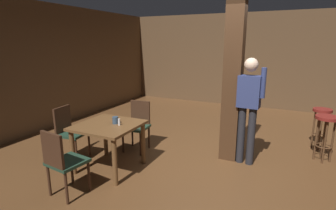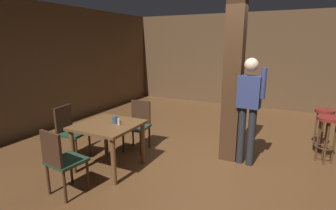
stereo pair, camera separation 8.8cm
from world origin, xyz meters
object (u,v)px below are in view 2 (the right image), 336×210
at_px(chair_south, 61,159).
at_px(napkin_cup, 115,120).
at_px(chair_west, 70,129).
at_px(bar_stool_near, 328,129).
at_px(bar_stool_mid, 323,120).
at_px(salt_shaker, 119,122).
at_px(dining_table, 108,132).
at_px(standing_person, 249,104).
at_px(chair_north, 138,123).

height_order(chair_south, napkin_cup, chair_south).
height_order(chair_west, bar_stool_near, chair_west).
distance_m(chair_south, bar_stool_mid, 4.44).
distance_m(napkin_cup, salt_shaker, 0.11).
xyz_separation_m(dining_table, salt_shaker, (0.18, 0.03, 0.18)).
bearing_deg(bar_stool_near, napkin_cup, -150.67).
distance_m(napkin_cup, standing_person, 2.09).
bearing_deg(salt_shaker, bar_stool_mid, 38.74).
xyz_separation_m(napkin_cup, bar_stool_mid, (2.95, 2.25, -0.22)).
relative_size(napkin_cup, standing_person, 0.06).
relative_size(dining_table, chair_north, 1.02).
xyz_separation_m(chair_south, napkin_cup, (0.13, 0.95, 0.28)).
bearing_deg(standing_person, napkin_cup, -150.23).
bearing_deg(standing_person, dining_table, -149.70).
distance_m(dining_table, napkin_cup, 0.21).
bearing_deg(chair_north, napkin_cup, -83.65).
height_order(salt_shaker, standing_person, standing_person).
height_order(chair_west, standing_person, standing_person).
distance_m(dining_table, standing_person, 2.22).
xyz_separation_m(chair_south, standing_person, (1.94, 1.98, 0.50)).
bearing_deg(chair_west, napkin_cup, 2.91).
relative_size(chair_south, salt_shaker, 8.94).
xyz_separation_m(chair_west, bar_stool_near, (3.90, 1.72, 0.08)).
relative_size(salt_shaker, standing_person, 0.06).
bearing_deg(dining_table, chair_north, 90.14).
height_order(standing_person, bar_stool_near, standing_person).
distance_m(salt_shaker, bar_stool_near, 3.35).
bearing_deg(chair_west, chair_north, 44.13).
bearing_deg(chair_west, bar_stool_mid, 30.58).
bearing_deg(chair_north, chair_west, -135.87).
bearing_deg(bar_stool_mid, chair_north, -154.13).
bearing_deg(chair_west, dining_table, -1.62).
height_order(dining_table, chair_south, chair_south).
distance_m(chair_south, napkin_cup, 1.00).
bearing_deg(chair_south, bar_stool_mid, 46.07).
bearing_deg(bar_stool_mid, napkin_cup, -142.70).
bearing_deg(napkin_cup, chair_west, -177.09).
xyz_separation_m(chair_west, chair_north, (0.85, 0.82, 0.00)).
relative_size(napkin_cup, salt_shaker, 1.09).
xyz_separation_m(chair_north, salt_shaker, (0.18, -0.82, 0.27)).
distance_m(chair_north, salt_shaker, 0.88).
xyz_separation_m(napkin_cup, bar_stool_near, (2.97, 1.67, -0.20)).
xyz_separation_m(bar_stool_near, bar_stool_mid, (-0.02, 0.58, -0.02)).
xyz_separation_m(standing_person, bar_stool_mid, (1.15, 1.21, -0.44)).
distance_m(chair_north, chair_south, 1.73).
bearing_deg(napkin_cup, chair_north, 96.35).
bearing_deg(standing_person, chair_west, -158.48).
relative_size(standing_person, bar_stool_mid, 2.25).
bearing_deg(standing_person, bar_stool_near, 28.64).
xyz_separation_m(salt_shaker, bar_stool_near, (2.87, 1.71, -0.19)).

